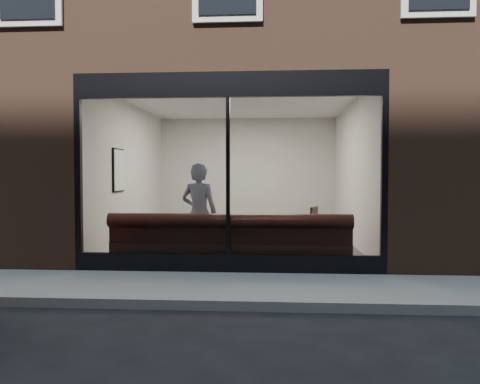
# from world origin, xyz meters

# --- Properties ---
(ground) EXTENTS (120.00, 120.00, 0.00)m
(ground) POSITION_xyz_m (0.00, 0.00, 0.00)
(ground) COLOR black
(ground) RESTS_ON ground
(sidewalk_near) EXTENTS (40.00, 2.00, 0.01)m
(sidewalk_near) POSITION_xyz_m (0.00, 1.00, 0.01)
(sidewalk_near) COLOR gray
(sidewalk_near) RESTS_ON ground
(kerb_near) EXTENTS (40.00, 0.10, 0.12)m
(kerb_near) POSITION_xyz_m (0.00, -0.05, 0.06)
(kerb_near) COLOR gray
(kerb_near) RESTS_ON ground
(host_building_pier_left) EXTENTS (2.50, 12.00, 3.20)m
(host_building_pier_left) POSITION_xyz_m (-3.75, 8.00, 1.60)
(host_building_pier_left) COLOR brown
(host_building_pier_left) RESTS_ON ground
(host_building_pier_right) EXTENTS (2.50, 12.00, 3.20)m
(host_building_pier_right) POSITION_xyz_m (3.75, 8.00, 1.60)
(host_building_pier_right) COLOR brown
(host_building_pier_right) RESTS_ON ground
(host_building_backfill) EXTENTS (5.00, 6.00, 3.20)m
(host_building_backfill) POSITION_xyz_m (0.00, 11.00, 1.60)
(host_building_backfill) COLOR brown
(host_building_backfill) RESTS_ON ground
(cafe_floor) EXTENTS (6.00, 6.00, 0.00)m
(cafe_floor) POSITION_xyz_m (0.00, 5.00, 0.02)
(cafe_floor) COLOR #2D2D30
(cafe_floor) RESTS_ON ground
(cafe_ceiling) EXTENTS (6.00, 6.00, 0.00)m
(cafe_ceiling) POSITION_xyz_m (0.00, 5.00, 3.19)
(cafe_ceiling) COLOR white
(cafe_ceiling) RESTS_ON host_building_upper
(cafe_wall_back) EXTENTS (5.00, 0.00, 5.00)m
(cafe_wall_back) POSITION_xyz_m (0.00, 7.99, 1.60)
(cafe_wall_back) COLOR silver
(cafe_wall_back) RESTS_ON ground
(cafe_wall_left) EXTENTS (0.00, 6.00, 6.00)m
(cafe_wall_left) POSITION_xyz_m (-2.49, 5.00, 1.60)
(cafe_wall_left) COLOR silver
(cafe_wall_left) RESTS_ON ground
(cafe_wall_right) EXTENTS (0.00, 6.00, 6.00)m
(cafe_wall_right) POSITION_xyz_m (2.49, 5.00, 1.60)
(cafe_wall_right) COLOR silver
(cafe_wall_right) RESTS_ON ground
(storefront_kick) EXTENTS (5.00, 0.10, 0.30)m
(storefront_kick) POSITION_xyz_m (0.00, 2.05, 0.15)
(storefront_kick) COLOR black
(storefront_kick) RESTS_ON ground
(storefront_header) EXTENTS (5.00, 0.10, 0.40)m
(storefront_header) POSITION_xyz_m (0.00, 2.05, 3.00)
(storefront_header) COLOR black
(storefront_header) RESTS_ON host_building_upper
(storefront_mullion) EXTENTS (0.06, 0.10, 2.50)m
(storefront_mullion) POSITION_xyz_m (0.00, 2.05, 1.55)
(storefront_mullion) COLOR black
(storefront_mullion) RESTS_ON storefront_kick
(storefront_glass) EXTENTS (4.80, 0.00, 4.80)m
(storefront_glass) POSITION_xyz_m (0.00, 2.02, 1.55)
(storefront_glass) COLOR white
(storefront_glass) RESTS_ON storefront_kick
(banquette) EXTENTS (4.00, 0.55, 0.45)m
(banquette) POSITION_xyz_m (0.00, 2.45, 0.23)
(banquette) COLOR #351813
(banquette) RESTS_ON cafe_floor
(person) EXTENTS (0.73, 0.56, 1.78)m
(person) POSITION_xyz_m (-0.57, 2.70, 0.89)
(person) COLOR #9BB0D0
(person) RESTS_ON cafe_floor
(cafe_table_left) EXTENTS (0.74, 0.74, 0.04)m
(cafe_table_left) POSITION_xyz_m (-0.80, 3.63, 0.74)
(cafe_table_left) COLOR #332013
(cafe_table_left) RESTS_ON cafe_floor
(cafe_table_right) EXTENTS (0.78, 0.78, 0.04)m
(cafe_table_right) POSITION_xyz_m (1.57, 3.18, 0.74)
(cafe_table_right) COLOR #332013
(cafe_table_right) RESTS_ON cafe_floor
(cafe_chair_right) EXTENTS (0.58, 0.58, 0.04)m
(cafe_chair_right) POSITION_xyz_m (1.35, 3.88, 0.24)
(cafe_chair_right) COLOR #332013
(cafe_chair_right) RESTS_ON cafe_floor
(wall_poster) EXTENTS (0.02, 0.63, 0.84)m
(wall_poster) POSITION_xyz_m (-2.45, 4.10, 1.67)
(wall_poster) COLOR white
(wall_poster) RESTS_ON cafe_wall_left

